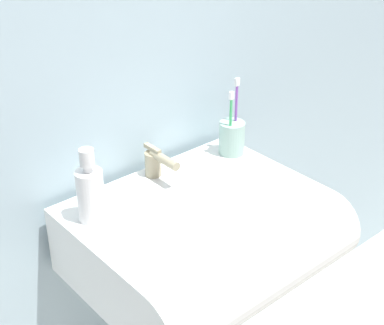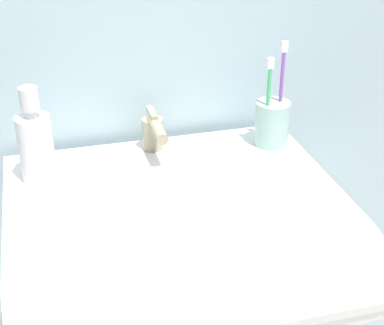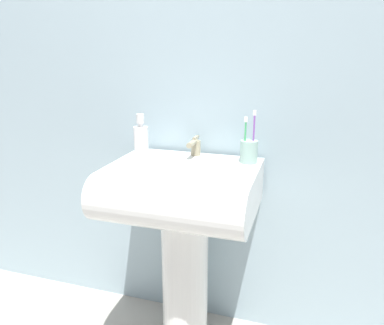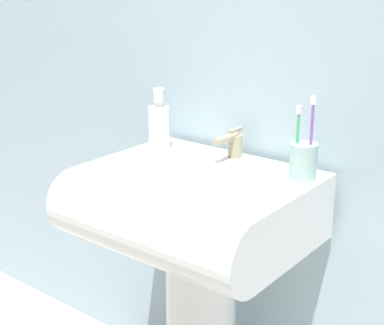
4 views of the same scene
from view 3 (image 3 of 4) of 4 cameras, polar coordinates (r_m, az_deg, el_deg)
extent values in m
cube|color=#9EB7C1|center=(1.59, 1.52, 15.24)|extent=(5.00, 0.05, 2.40)
cylinder|color=white|center=(1.65, -1.07, -17.14)|extent=(0.19, 0.19, 0.65)
cube|color=white|center=(1.46, -1.16, -3.66)|extent=(0.56, 0.38, 0.17)
cylinder|color=white|center=(1.29, -3.85, -6.45)|extent=(0.56, 0.17, 0.17)
cylinder|color=tan|center=(1.56, 0.52, 2.25)|extent=(0.04, 0.04, 0.06)
cylinder|color=tan|center=(1.51, 0.01, 2.98)|extent=(0.02, 0.09, 0.02)
cube|color=tan|center=(1.55, 0.52, 3.79)|extent=(0.01, 0.06, 0.01)
cylinder|color=#99BFB2|center=(1.47, 8.66, 1.65)|extent=(0.07, 0.07, 0.09)
cylinder|color=#3FB266|center=(1.45, 8.09, 3.31)|extent=(0.01, 0.01, 0.15)
cube|color=white|center=(1.44, 8.22, 6.52)|extent=(0.01, 0.01, 0.02)
cylinder|color=purple|center=(1.46, 9.37, 3.80)|extent=(0.01, 0.01, 0.17)
cube|color=white|center=(1.44, 9.54, 7.48)|extent=(0.01, 0.01, 0.02)
cylinder|color=white|center=(1.57, -7.76, 3.27)|extent=(0.06, 0.06, 0.12)
cylinder|color=silver|center=(1.56, -7.85, 5.69)|extent=(0.02, 0.02, 0.01)
cylinder|color=silver|center=(1.55, -7.89, 6.65)|extent=(0.03, 0.03, 0.04)
camera|label=1|loc=(1.30, -57.53, 23.78)|focal=55.00mm
camera|label=2|loc=(0.78, -40.24, 20.71)|focal=55.00mm
camera|label=4|loc=(0.46, 88.04, 9.18)|focal=55.00mm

